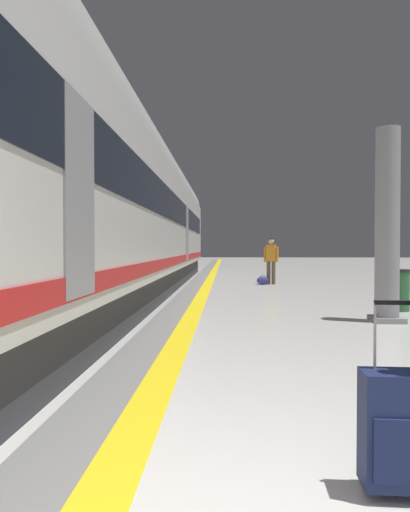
% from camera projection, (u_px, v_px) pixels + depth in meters
% --- Properties ---
extents(safety_line_strip, '(0.36, 80.00, 0.01)m').
position_uv_depth(safety_line_strip, '(198.00, 304.00, 11.26)').
color(safety_line_strip, yellow).
rests_on(safety_line_strip, ground).
extents(tactile_edge_band, '(0.73, 80.00, 0.01)m').
position_uv_depth(tactile_edge_band, '(182.00, 304.00, 11.27)').
color(tactile_edge_band, slate).
rests_on(tactile_edge_band, ground).
extents(high_speed_train, '(2.94, 36.04, 4.97)m').
position_uv_depth(high_speed_train, '(94.00, 197.00, 10.13)').
color(high_speed_train, '#38383D').
rests_on(high_speed_train, ground).
extents(rolling_suitcase_foreground, '(0.39, 0.25, 1.09)m').
position_uv_depth(rolling_suitcase_foreground, '(396.00, 429.00, 2.56)').
color(rolling_suitcase_foreground, '#19234C').
rests_on(rolling_suitcase_foreground, ground).
extents(passenger_near, '(0.53, 0.28, 1.75)m').
position_uv_depth(passenger_near, '(271.00, 257.00, 17.11)').
color(passenger_near, brown).
rests_on(passenger_near, ground).
extents(duffel_bag_near, '(0.44, 0.26, 0.36)m').
position_uv_depth(duffel_bag_near, '(263.00, 280.00, 17.01)').
color(duffel_bag_near, navy).
rests_on(duffel_bag_near, ground).
extents(platform_pillar, '(0.56, 0.56, 3.60)m').
position_uv_depth(platform_pillar, '(387.00, 229.00, 8.51)').
color(platform_pillar, gray).
rests_on(platform_pillar, ground).
extents(waste_bin, '(0.46, 0.46, 0.91)m').
position_uv_depth(waste_bin, '(399.00, 290.00, 10.02)').
color(waste_bin, '#2D6638').
rests_on(waste_bin, ground).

